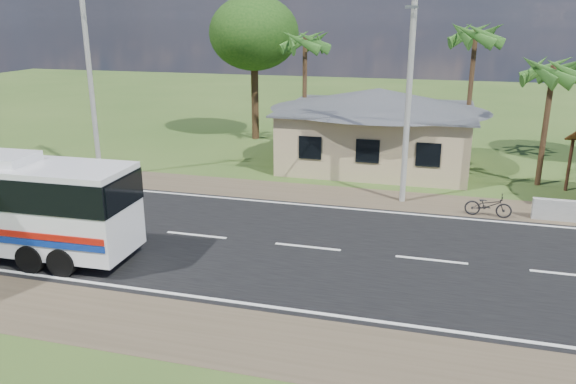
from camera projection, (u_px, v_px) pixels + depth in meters
The scene contains 9 objects.
ground at pixel (308, 247), 20.97m from camera, with size 120.00×120.00×0.00m, color #2E4D1B.
road at pixel (308, 247), 20.97m from camera, with size 120.00×16.00×0.03m.
house at pixel (378, 119), 31.89m from camera, with size 12.40×10.00×5.00m.
utility_poles at pixel (402, 76), 24.54m from camera, with size 32.80×2.22×11.00m.
palm_near at pixel (553, 71), 27.01m from camera, with size 2.80×2.80×6.70m.
palm_mid at pixel (476, 36), 31.59m from camera, with size 2.80×2.80×8.20m.
palm_far at pixel (305, 43), 34.69m from camera, with size 2.80×2.80×7.70m.
tree_behind_house at pixel (254, 34), 37.40m from camera, with size 6.00×6.00×9.61m.
motorcycle at pixel (488, 205), 24.05m from camera, with size 0.68×1.94×1.02m, color black.
Camera 1 is at (4.36, -18.90, 8.29)m, focal length 35.00 mm.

